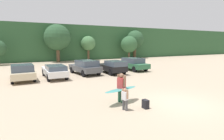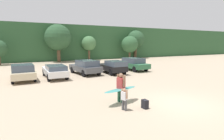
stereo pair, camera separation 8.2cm
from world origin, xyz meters
name	(u,v)px [view 2 (the right image)]	position (x,y,z in m)	size (l,w,h in m)	color
ground_plane	(180,104)	(0.00, 0.00, 0.00)	(120.00, 120.00, 0.00)	tan
hillside_ridge	(60,43)	(0.00, 33.70, 3.46)	(108.00, 12.00, 6.91)	#2D5633
tree_center_left	(58,38)	(-1.81, 26.03, 4.32)	(4.58, 4.58, 6.64)	brown
tree_center_right	(89,44)	(4.20, 26.90, 3.29)	(2.86, 2.86, 4.75)	brown
tree_right	(130,44)	(12.66, 25.29, 3.10)	(3.47, 3.47, 4.85)	brown
tree_far_left	(136,40)	(15.35, 27.14, 4.15)	(3.97, 3.97, 6.19)	brown
parked_car_champagne	(23,72)	(-7.69, 11.03, 0.76)	(2.07, 4.69, 1.46)	beige
parked_car_white	(55,71)	(-4.94, 10.71, 0.72)	(1.87, 4.62, 1.30)	white
parked_car_dark_gray	(86,67)	(-1.63, 11.45, 0.82)	(2.51, 4.59, 1.53)	#4C4F54
parked_car_black	(113,67)	(1.19, 10.57, 0.78)	(1.86, 4.20, 1.45)	black
parked_car_forest_green	(133,64)	(4.57, 11.73, 0.82)	(2.18, 4.79, 1.52)	#2D6642
person_adult	(121,86)	(-2.81, 1.67, 0.93)	(0.40, 0.65, 1.66)	#26593F
person_child	(124,98)	(-3.26, 0.53, 0.63)	(0.27, 0.41, 1.12)	#4C4C51
surfboard_teal	(121,89)	(-2.88, 1.57, 0.77)	(2.36, 1.19, 0.13)	teal
backpack_dropped	(145,104)	(-2.19, 0.28, 0.22)	(0.24, 0.34, 0.45)	black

